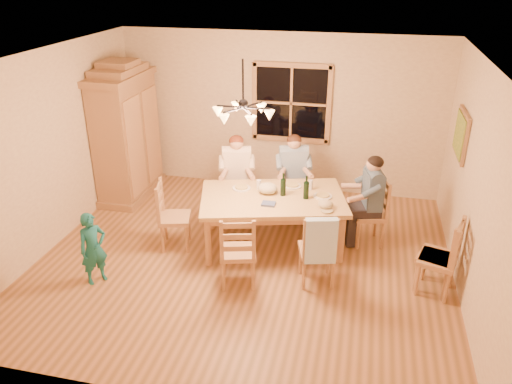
% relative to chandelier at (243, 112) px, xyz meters
% --- Properties ---
extents(floor, '(5.50, 5.50, 0.00)m').
position_rel_chandelier_xyz_m(floor, '(0.00, 0.00, -2.08)').
color(floor, brown).
rests_on(floor, ground).
extents(ceiling, '(5.50, 5.00, 0.02)m').
position_rel_chandelier_xyz_m(ceiling, '(0.00, 0.00, 0.62)').
color(ceiling, white).
rests_on(ceiling, wall_back).
extents(wall_back, '(5.50, 0.02, 2.70)m').
position_rel_chandelier_xyz_m(wall_back, '(0.00, 2.50, -0.73)').
color(wall_back, '#CAAF8F').
rests_on(wall_back, floor).
extents(wall_left, '(0.02, 5.00, 2.70)m').
position_rel_chandelier_xyz_m(wall_left, '(-2.75, 0.00, -0.73)').
color(wall_left, '#CAAF8F').
rests_on(wall_left, floor).
extents(wall_right, '(0.02, 5.00, 2.70)m').
position_rel_chandelier_xyz_m(wall_right, '(2.75, 0.00, -0.73)').
color(wall_right, '#CAAF8F').
rests_on(wall_right, floor).
extents(window, '(1.30, 0.06, 1.30)m').
position_rel_chandelier_xyz_m(window, '(0.20, 2.47, -0.53)').
color(window, black).
rests_on(window, wall_back).
extents(painting, '(0.06, 0.78, 0.64)m').
position_rel_chandelier_xyz_m(painting, '(2.71, 1.20, -0.48)').
color(painting, olive).
rests_on(painting, wall_right).
extents(chandelier, '(0.77, 0.68, 0.71)m').
position_rel_chandelier_xyz_m(chandelier, '(0.00, 0.00, 0.00)').
color(chandelier, black).
rests_on(chandelier, ceiling).
extents(armoire, '(0.66, 1.40, 2.30)m').
position_rel_chandelier_xyz_m(armoire, '(-2.42, 1.60, -1.02)').
color(armoire, olive).
rests_on(armoire, floor).
extents(dining_table, '(2.22, 1.68, 0.76)m').
position_rel_chandelier_xyz_m(dining_table, '(0.29, 0.46, -1.41)').
color(dining_table, tan).
rests_on(dining_table, floor).
extents(chair_far_left, '(0.53, 0.52, 0.99)m').
position_rel_chandelier_xyz_m(chair_far_left, '(-0.43, 1.24, -1.77)').
color(chair_far_left, '#A97D4A').
rests_on(chair_far_left, floor).
extents(chair_far_right, '(0.53, 0.52, 0.99)m').
position_rel_chandelier_xyz_m(chair_far_right, '(0.42, 1.46, -1.77)').
color(chair_far_right, '#A97D4A').
rests_on(chair_far_right, floor).
extents(chair_near_left, '(0.53, 0.52, 0.99)m').
position_rel_chandelier_xyz_m(chair_near_left, '(0.06, -0.56, -1.77)').
color(chair_near_left, '#A97D4A').
rests_on(chair_near_left, floor).
extents(chair_near_right, '(0.53, 0.52, 0.99)m').
position_rel_chandelier_xyz_m(chair_near_right, '(1.01, -0.31, -1.77)').
color(chair_near_right, '#A97D4A').
rests_on(chair_near_right, floor).
extents(chair_end_left, '(0.52, 0.53, 0.99)m').
position_rel_chandelier_xyz_m(chair_end_left, '(-1.03, 0.11, -1.77)').
color(chair_end_left, '#A97D4A').
rests_on(chair_end_left, floor).
extents(chair_end_right, '(0.52, 0.53, 0.99)m').
position_rel_chandelier_xyz_m(chair_end_right, '(1.61, 0.82, -1.77)').
color(chair_end_right, '#A97D4A').
rests_on(chair_end_right, floor).
extents(adult_woman, '(0.48, 0.50, 0.87)m').
position_rel_chandelier_xyz_m(adult_woman, '(-0.43, 1.24, -1.24)').
color(adult_woman, beige).
rests_on(adult_woman, floor).
extents(adult_plaid_man, '(0.48, 0.50, 0.87)m').
position_rel_chandelier_xyz_m(adult_plaid_man, '(0.42, 1.46, -1.24)').
color(adult_plaid_man, '#2F5A82').
rests_on(adult_plaid_man, floor).
extents(adult_slate_man, '(0.50, 0.48, 0.87)m').
position_rel_chandelier_xyz_m(adult_slate_man, '(1.61, 0.82, -1.24)').
color(adult_slate_man, '#455A6F').
rests_on(adult_slate_man, floor).
extents(towel, '(0.39, 0.20, 0.58)m').
position_rel_chandelier_xyz_m(towel, '(1.06, -0.49, -1.38)').
color(towel, '#B1D6F0').
rests_on(towel, chair_near_right).
extents(wine_bottle_a, '(0.08, 0.08, 0.33)m').
position_rel_chandelier_xyz_m(wine_bottle_a, '(0.42, 0.54, -1.15)').
color(wine_bottle_a, black).
rests_on(wine_bottle_a, dining_table).
extents(wine_bottle_b, '(0.08, 0.08, 0.33)m').
position_rel_chandelier_xyz_m(wine_bottle_b, '(0.74, 0.51, -1.15)').
color(wine_bottle_b, black).
rests_on(wine_bottle_b, dining_table).
extents(plate_woman, '(0.26, 0.26, 0.02)m').
position_rel_chandelier_xyz_m(plate_woman, '(-0.20, 0.62, -1.31)').
color(plate_woman, white).
rests_on(plate_woman, dining_table).
extents(plate_plaid, '(0.26, 0.26, 0.02)m').
position_rel_chandelier_xyz_m(plate_plaid, '(0.50, 0.85, -1.31)').
color(plate_plaid, white).
rests_on(plate_plaid, dining_table).
extents(plate_slate, '(0.26, 0.26, 0.02)m').
position_rel_chandelier_xyz_m(plate_slate, '(0.96, 0.61, -1.31)').
color(plate_slate, white).
rests_on(plate_slate, dining_table).
extents(wine_glass_a, '(0.06, 0.06, 0.14)m').
position_rel_chandelier_xyz_m(wine_glass_a, '(0.05, 0.66, -1.25)').
color(wine_glass_a, silver).
rests_on(wine_glass_a, dining_table).
extents(wine_glass_b, '(0.06, 0.06, 0.14)m').
position_rel_chandelier_xyz_m(wine_glass_b, '(0.76, 0.82, -1.25)').
color(wine_glass_b, silver).
rests_on(wine_glass_b, dining_table).
extents(cap, '(0.20, 0.20, 0.11)m').
position_rel_chandelier_xyz_m(cap, '(1.03, 0.28, -1.26)').
color(cap, tan).
rests_on(cap, dining_table).
extents(napkin, '(0.21, 0.18, 0.03)m').
position_rel_chandelier_xyz_m(napkin, '(0.28, 0.20, -1.30)').
color(napkin, '#43517B').
rests_on(napkin, dining_table).
extents(cloth_bundle, '(0.28, 0.22, 0.15)m').
position_rel_chandelier_xyz_m(cloth_bundle, '(0.20, 0.55, -1.24)').
color(cloth_bundle, tan).
rests_on(cloth_bundle, dining_table).
extents(child, '(0.39, 0.42, 0.96)m').
position_rel_chandelier_xyz_m(child, '(-1.71, -0.92, -1.60)').
color(child, '#196A70').
rests_on(child, floor).
extents(chair_spare_front, '(0.53, 0.54, 0.99)m').
position_rel_chandelier_xyz_m(chair_spare_front, '(2.45, -0.20, -1.77)').
color(chair_spare_front, '#A97D4A').
rests_on(chair_spare_front, floor).
extents(chair_spare_back, '(0.55, 0.56, 0.99)m').
position_rel_chandelier_xyz_m(chair_spare_back, '(2.45, -0.14, -1.77)').
color(chair_spare_back, '#A97D4A').
rests_on(chair_spare_back, floor).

